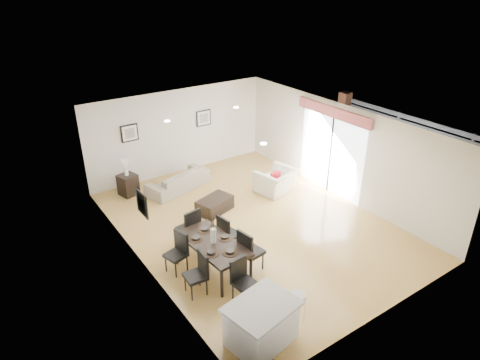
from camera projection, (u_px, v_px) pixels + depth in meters
ground at (253, 224)px, 11.09m from camera, size 8.00×8.00×0.00m
wall_back at (179, 132)px, 13.45m from camera, size 6.00×0.04×2.70m
wall_front at (387, 259)px, 7.54m from camera, size 6.00×0.04×2.70m
wall_left at (138, 213)px, 8.97m from camera, size 0.04×8.00×2.70m
wall_right at (340, 151)px, 12.02m from camera, size 0.04×8.00×2.70m
ceiling at (254, 125)px, 9.90m from camera, size 6.00×8.00×0.02m
sofa at (178, 180)px, 12.77m from camera, size 2.14×1.31×0.59m
armchair at (276, 181)px, 12.58m from camera, size 1.25×1.15×0.70m
courtyard_plant_a at (423, 172)px, 13.29m from camera, size 0.64×0.59×0.58m
courtyard_plant_b at (374, 153)px, 14.64m from camera, size 0.44×0.44×0.62m
dining_table at (213, 245)px, 9.12m from camera, size 0.98×1.78×0.72m
dining_chair_wnear at (199, 271)px, 8.54m from camera, size 0.45×0.45×0.93m
dining_chair_wfar at (178, 250)px, 9.20m from camera, size 0.51×0.51×0.93m
dining_chair_enear at (249, 249)px, 9.14m from camera, size 0.52×0.52×1.01m
dining_chair_efar at (227, 232)px, 9.80m from camera, size 0.48×0.48×0.95m
dining_chair_head at (242, 277)px, 8.38m from camera, size 0.45×0.45×0.91m
dining_chair_foot at (190, 226)px, 9.95m from camera, size 0.52×0.52×1.01m
vase at (213, 232)px, 8.97m from camera, size 0.87×1.36×0.72m
coffee_table at (215, 205)px, 11.61m from camera, size 1.11×0.85×0.39m
side_table at (128, 185)px, 12.44m from camera, size 0.58×0.58×0.63m
table_lamp at (126, 165)px, 12.17m from camera, size 0.25×0.25×0.48m
cushion at (276, 177)px, 12.37m from camera, size 0.31×0.10×0.31m
kitchen_island at (261, 323)px, 7.41m from camera, size 1.33×1.11×0.83m
bar_stool at (298, 298)px, 7.76m from camera, size 0.30×0.30×0.66m
framed_print_back_left at (130, 133)px, 12.49m from camera, size 0.52×0.04×0.52m
framed_print_back_right at (204, 118)px, 13.76m from camera, size 0.52×0.04×0.52m
framed_print_left_wall at (142, 204)px, 8.71m from camera, size 0.04×0.52×0.52m
sliding_door at (332, 138)px, 12.08m from camera, size 0.12×2.70×2.57m
courtyard at (385, 135)px, 14.46m from camera, size 6.00×6.00×2.00m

